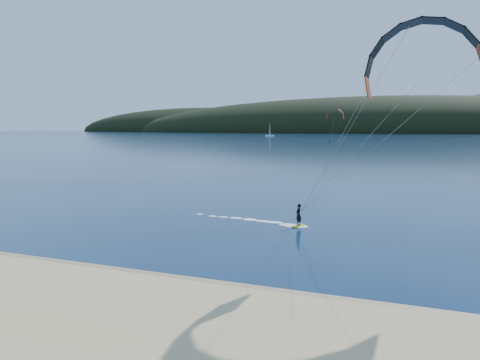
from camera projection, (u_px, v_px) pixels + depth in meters
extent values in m
plane|color=#081A3D|center=(119.00, 317.00, 20.13)|extent=(1800.00, 1800.00, 0.00)
cube|color=olive|center=(171.00, 283.00, 24.28)|extent=(220.00, 2.50, 0.10)
ellipsoid|color=black|center=(379.00, 133.00, 704.28)|extent=(840.00, 280.00, 110.00)
ellipsoid|color=black|center=(201.00, 132.00, 879.46)|extent=(520.00, 220.00, 90.00)
cube|color=#B2CE18|center=(298.00, 226.00, 38.46)|extent=(0.81, 1.55, 0.08)
imported|color=black|center=(298.00, 215.00, 38.35)|extent=(0.58, 0.75, 1.82)
cylinder|color=gray|center=(355.00, 152.00, 33.83)|extent=(0.02, 0.02, 14.05)
cube|color=#B2CE18|center=(330.00, 144.00, 227.93)|extent=(1.38, 1.37, 0.08)
imported|color=black|center=(330.00, 142.00, 227.83)|extent=(1.11, 1.11, 1.81)
cylinder|color=gray|center=(333.00, 130.00, 223.96)|extent=(0.02, 0.02, 12.86)
cube|color=white|center=(270.00, 136.00, 426.76)|extent=(8.61, 5.31, 1.43)
cylinder|color=white|center=(270.00, 130.00, 426.12)|extent=(0.20, 0.20, 11.27)
cube|color=white|center=(270.00, 130.00, 427.43)|extent=(0.97, 2.52, 8.20)
cube|color=white|center=(269.00, 132.00, 424.82)|extent=(0.76, 1.95, 5.12)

